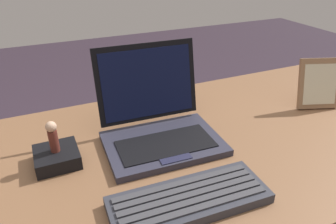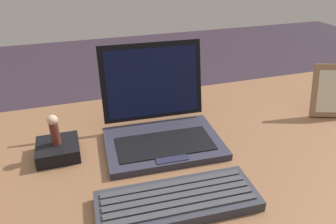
# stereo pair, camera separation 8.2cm
# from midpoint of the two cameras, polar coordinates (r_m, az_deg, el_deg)

# --- Properties ---
(desk) EXTENTS (1.46, 0.73, 0.75)m
(desk) POSITION_cam_midpoint_polar(r_m,az_deg,el_deg) (0.94, 2.32, -9.75)
(desk) COLOR brown
(desk) RESTS_ON ground
(laptop_front) EXTENTS (0.32, 0.28, 0.25)m
(laptop_front) POSITION_cam_midpoint_polar(r_m,az_deg,el_deg) (0.88, -4.44, -2.14)
(laptop_front) COLOR #2B2B39
(laptop_front) RESTS_ON desk
(external_keyboard) EXTENTS (0.35, 0.14, 0.03)m
(external_keyboard) POSITION_cam_midpoint_polar(r_m,az_deg,el_deg) (0.70, 0.36, -15.49)
(external_keyboard) COLOR #2C2E36
(external_keyboard) RESTS_ON desk
(photo_frame) EXTENTS (0.15, 0.10, 0.16)m
(photo_frame) POSITION_cam_midpoint_polar(r_m,az_deg,el_deg) (1.14, 23.55, 4.59)
(photo_frame) COLOR #856244
(photo_frame) RESTS_ON desk
(figurine_stand) EXTENTS (0.11, 0.11, 0.04)m
(figurine_stand) POSITION_cam_midpoint_polar(r_m,az_deg,el_deg) (0.86, -21.86, -7.54)
(figurine_stand) COLOR black
(figurine_stand) RESTS_ON desk
(figurine) EXTENTS (0.03, 0.03, 0.08)m
(figurine) POSITION_cam_midpoint_polar(r_m,az_deg,el_deg) (0.83, -22.62, -4.00)
(figurine) COLOR #59251D
(figurine) RESTS_ON figurine_stand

